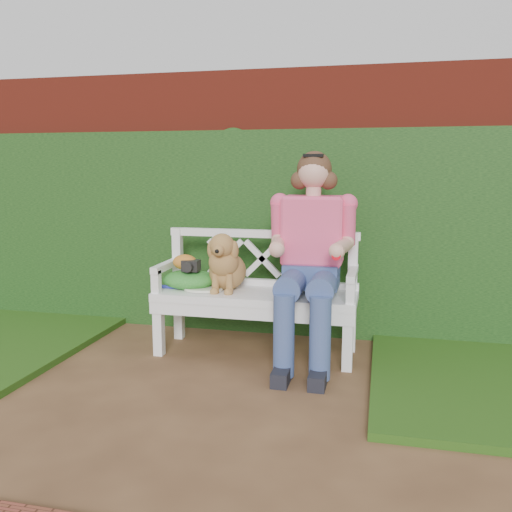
# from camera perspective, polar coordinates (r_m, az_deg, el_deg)

# --- Properties ---
(ground) EXTENTS (60.00, 60.00, 0.00)m
(ground) POSITION_cam_1_polar(r_m,az_deg,el_deg) (3.30, -8.56, -15.90)
(ground) COLOR #4E3320
(brick_wall) EXTENTS (10.00, 0.30, 2.20)m
(brick_wall) POSITION_cam_1_polar(r_m,az_deg,el_deg) (4.81, -0.49, 5.76)
(brick_wall) COLOR maroon
(brick_wall) RESTS_ON ground
(ivy_hedge) EXTENTS (10.00, 0.18, 1.70)m
(ivy_hedge) POSITION_cam_1_polar(r_m,az_deg,el_deg) (4.62, -1.13, 2.49)
(ivy_hedge) COLOR #2F611F
(ivy_hedge) RESTS_ON ground
(garden_bench) EXTENTS (1.60, 0.67, 0.48)m
(garden_bench) POSITION_cam_1_polar(r_m,az_deg,el_deg) (4.12, 0.00, -7.01)
(garden_bench) COLOR white
(garden_bench) RESTS_ON ground
(seated_woman) EXTENTS (0.85, 1.01, 1.55)m
(seated_woman) POSITION_cam_1_polar(r_m,az_deg,el_deg) (3.92, 5.86, 0.06)
(seated_woman) COLOR #D34D4C
(seated_woman) RESTS_ON ground
(dog) EXTENTS (0.41, 0.48, 0.45)m
(dog) POSITION_cam_1_polar(r_m,az_deg,el_deg) (4.07, -3.15, -0.51)
(dog) COLOR #97431F
(dog) RESTS_ON garden_bench
(tennis_racket) EXTENTS (0.61, 0.34, 0.03)m
(tennis_racket) POSITION_cam_1_polar(r_m,az_deg,el_deg) (4.13, -5.93, -3.41)
(tennis_racket) COLOR white
(tennis_racket) RESTS_ON garden_bench
(green_bag) EXTENTS (0.51, 0.46, 0.14)m
(green_bag) POSITION_cam_1_polar(r_m,az_deg,el_deg) (4.19, -7.09, -2.43)
(green_bag) COLOR #2D8A2C
(green_bag) RESTS_ON garden_bench
(camera_item) EXTENTS (0.13, 0.10, 0.09)m
(camera_item) POSITION_cam_1_polar(r_m,az_deg,el_deg) (4.13, -6.85, -1.01)
(camera_item) COLOR black
(camera_item) RESTS_ON green_bag
(baseball_glove) EXTENTS (0.20, 0.16, 0.12)m
(baseball_glove) POSITION_cam_1_polar(r_m,az_deg,el_deg) (4.19, -7.50, -0.64)
(baseball_glove) COLOR #C07224
(baseball_glove) RESTS_ON green_bag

